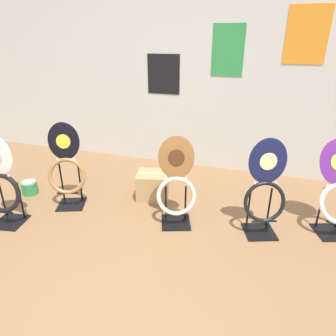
# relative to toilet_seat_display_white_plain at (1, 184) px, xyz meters

# --- Properties ---
(ground_plane) EXTENTS (14.00, 14.00, 0.00)m
(ground_plane) POSITION_rel_toilet_seat_display_white_plain_xyz_m (1.35, -0.50, -0.43)
(ground_plane) COLOR #8E6642
(wall_back) EXTENTS (8.00, 0.07, 2.60)m
(wall_back) POSITION_rel_toilet_seat_display_white_plain_xyz_m (1.35, 2.02, 0.88)
(wall_back) COLOR silver
(wall_back) RESTS_ON ground_plane
(toilet_seat_display_white_plain) EXTENTS (0.41, 0.32, 0.90)m
(toilet_seat_display_white_plain) POSITION_rel_toilet_seat_display_white_plain_xyz_m (0.00, 0.00, 0.00)
(toilet_seat_display_white_plain) COLOR black
(toilet_seat_display_white_plain) RESTS_ON ground_plane
(toilet_seat_display_woodgrain) EXTENTS (0.40, 0.36, 0.88)m
(toilet_seat_display_woodgrain) POSITION_rel_toilet_seat_display_white_plain_xyz_m (1.57, 0.51, -0.02)
(toilet_seat_display_woodgrain) COLOR black
(toilet_seat_display_woodgrain) RESTS_ON ground_plane
(toilet_seat_display_navy_moon) EXTENTS (0.40, 0.36, 0.92)m
(toilet_seat_display_navy_moon) POSITION_rel_toilet_seat_display_white_plain_xyz_m (2.36, 0.60, 0.01)
(toilet_seat_display_navy_moon) COLOR black
(toilet_seat_display_navy_moon) RESTS_ON ground_plane
(toilet_seat_display_jazz_black) EXTENTS (0.42, 0.36, 0.91)m
(toilet_seat_display_jazz_black) POSITION_rel_toilet_seat_display_white_plain_xyz_m (0.38, 0.49, 0.01)
(toilet_seat_display_jazz_black) COLOR black
(toilet_seat_display_jazz_black) RESTS_ON ground_plane
(paint_can) EXTENTS (0.18, 0.18, 0.16)m
(paint_can) POSITION_rel_toilet_seat_display_white_plain_xyz_m (-0.23, 0.56, -0.34)
(paint_can) COLOR #2D8E4C
(paint_can) RESTS_ON ground_plane
(storage_box) EXTENTS (0.41, 0.39, 0.30)m
(storage_box) POSITION_rel_toilet_seat_display_white_plain_xyz_m (1.17, 0.93, -0.28)
(storage_box) COLOR tan
(storage_box) RESTS_ON ground_plane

